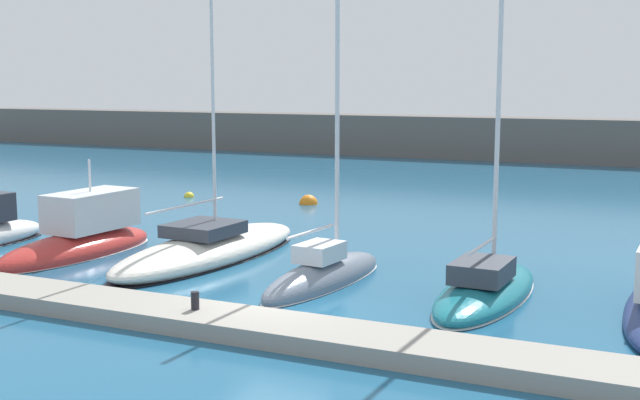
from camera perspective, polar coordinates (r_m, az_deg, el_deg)
The scene contains 10 objects.
ground_plane at distance 20.89m, azimuth -3.30°, elevation -7.94°, with size 120.00×120.00×0.00m, color #1E567A.
dock_pier at distance 19.40m, azimuth -5.73°, elevation -8.60°, with size 43.63×1.81×0.42m, color gray.
breakwater_seawall at distance 61.91m, azimuth 16.07°, elevation 4.04°, with size 108.00×3.39×3.18m, color #5B5651.
motorboat_red_third at distance 28.99m, azimuth -16.31°, elevation -2.61°, with size 2.62×6.88×3.64m.
sailboat_ivory_fourth at distance 27.43m, azimuth -7.71°, elevation -3.34°, with size 3.36×9.68×18.31m.
sailboat_slate_fifth at distance 23.78m, azimuth 0.27°, elevation -5.29°, with size 2.09×6.28×9.81m.
sailboat_teal_sixth at distance 22.70m, azimuth 11.50°, elevation -6.04°, with size 2.32×6.83×12.23m.
mooring_buoy_yellow at distance 42.05m, azimuth -9.12°, elevation 0.21°, with size 0.52×0.52×0.52m, color yellow.
mooring_buoy_orange at distance 39.18m, azimuth -0.81°, elevation -0.27°, with size 0.89×0.89×0.89m, color orange.
dock_bollard at distance 19.89m, azimuth -8.71°, elevation -6.95°, with size 0.20×0.20×0.44m, color black.
Camera 1 is at (9.52, -17.65, 5.83)m, focal length 45.87 mm.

